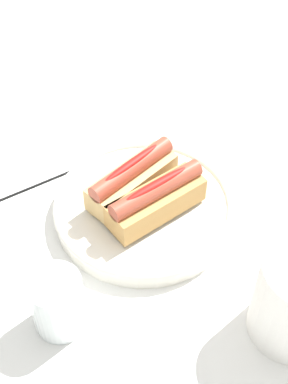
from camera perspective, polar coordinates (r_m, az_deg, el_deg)
The scene contains 6 objects.
ground_plane at distance 0.84m, azimuth 0.87°, elevation -1.50°, with size 2.40×2.40×0.00m, color white.
serving_bowl at distance 0.82m, azimuth 0.00°, elevation -1.64°, with size 0.27×0.27×0.03m.
hotdog_front at distance 0.80m, azimuth -1.27°, elevation 1.49°, with size 0.15×0.07×0.06m.
hotdog_back at distance 0.77m, azimuth 1.31°, elevation -0.75°, with size 0.16×0.09×0.06m.
water_glass at distance 0.70m, azimuth -9.06°, elevation -11.76°, with size 0.07×0.07×0.09m.
chopstick_near at distance 0.89m, azimuth -9.02°, elevation 1.73°, with size 0.01×0.01×0.22m, color black.
Camera 1 is at (0.45, 0.33, 0.63)m, focal length 50.41 mm.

